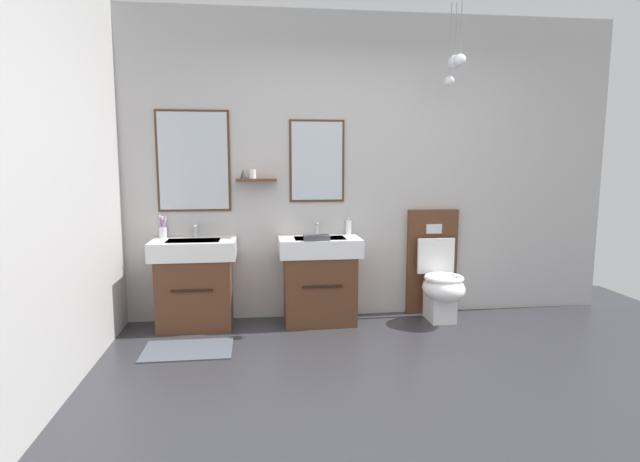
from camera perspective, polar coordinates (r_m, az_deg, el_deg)
name	(u,v)px	position (r m, az deg, el deg)	size (l,w,h in m)	color
ground_plane	(431,412)	(3.31, 12.49, -19.39)	(5.87, 5.10, 0.10)	#2D2D33
wall_back	(366,168)	(4.75, 5.20, 7.15)	(4.67, 0.64, 2.78)	#B7B5B2
wall_left	(11,175)	(3.03, -31.64, 5.42)	(0.12, 3.90, 2.78)	#B7B5B2
bath_mat	(188,350)	(4.12, -14.76, -12.91)	(0.68, 0.44, 0.01)	#474C56
vanity_sink_left	(195,282)	(4.55, -13.98, -5.58)	(0.72, 0.46, 0.78)	#56331E
tap_on_left_sink	(196,229)	(4.63, -13.93, 0.19)	(0.03, 0.13, 0.11)	silver
vanity_sink_right	(319,278)	(4.55, -0.07, -5.35)	(0.72, 0.46, 0.78)	#56331E
tap_on_right_sink	(317,227)	(4.63, -0.32, 0.43)	(0.03, 0.13, 0.11)	silver
toilet	(437,278)	(4.81, 13.18, -5.23)	(0.48, 0.63, 1.00)	#56331E
toothbrush_cup	(163,231)	(4.66, -17.38, -0.02)	(0.07, 0.08, 0.21)	silver
soap_dispenser	(348,227)	(4.67, 3.24, 0.47)	(0.06, 0.06, 0.17)	white
folded_hand_towel	(317,237)	(4.35, -0.39, -0.72)	(0.22, 0.16, 0.04)	#47474C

